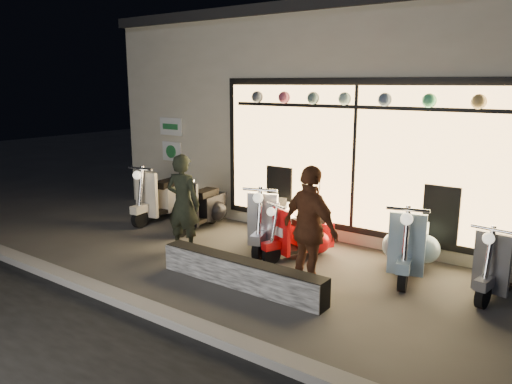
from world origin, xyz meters
TOP-DOWN VIEW (x-y plane):
  - ground at (0.00, 0.00)m, footprint 40.00×40.00m
  - kerb at (0.00, -2.00)m, footprint 40.00×0.25m
  - shop_building at (0.00, 4.98)m, footprint 10.20×6.23m
  - graffiti_barrier at (0.36, -0.65)m, footprint 2.65×0.28m
  - scooter_silver at (-0.31, 1.11)m, footprint 0.82×1.56m
  - scooter_red at (0.45, 0.95)m, footprint 0.73×1.27m
  - scooter_black at (-2.06, 1.27)m, footprint 0.60×1.47m
  - scooter_cream at (-3.13, 1.29)m, footprint 0.64×1.60m
  - scooter_blue at (2.05, 1.31)m, footprint 0.74×1.56m
  - scooter_grey at (3.35, 1.33)m, footprint 0.57×1.40m
  - man at (-1.34, -0.03)m, footprint 0.67×0.51m
  - woman at (1.18, -0.18)m, footprint 1.10×0.73m

SIDE VIEW (x-z plane):
  - ground at x=0.00m, z-range 0.00..0.00m
  - kerb at x=0.00m, z-range 0.00..0.12m
  - graffiti_barrier at x=0.36m, z-range 0.00..0.40m
  - scooter_red at x=0.45m, z-range -0.09..0.83m
  - scooter_grey at x=3.35m, z-range -0.10..0.90m
  - scooter_black at x=-2.06m, z-range -0.10..0.94m
  - scooter_blue at x=2.05m, z-range -0.11..1.00m
  - scooter_silver at x=-0.31m, z-range -0.11..1.01m
  - scooter_cream at x=-3.13m, z-range -0.11..1.02m
  - man at x=-1.34m, z-range 0.00..1.66m
  - woman at x=1.18m, z-range 0.00..1.74m
  - shop_building at x=0.00m, z-range 0.00..4.20m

